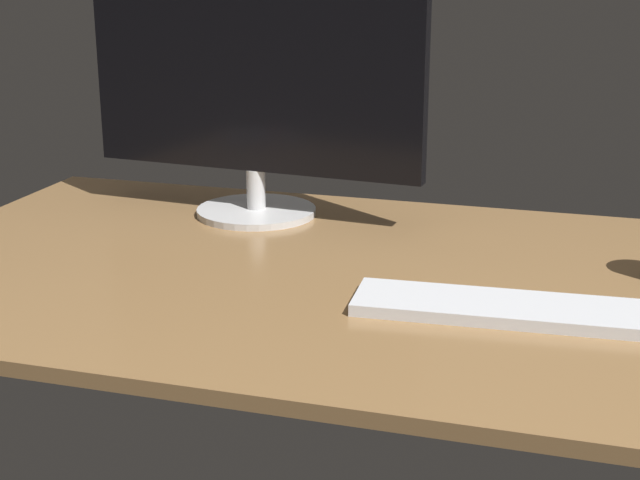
# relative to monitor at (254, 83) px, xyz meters

# --- Properties ---
(desk) EXTENTS (1.40, 0.84, 0.02)m
(desk) POSITION_rel_monitor_xyz_m (0.23, -0.25, -0.24)
(desk) COLOR olive
(desk) RESTS_ON ground
(monitor) EXTENTS (0.61, 0.21, 0.43)m
(monitor) POSITION_rel_monitor_xyz_m (0.00, 0.00, 0.00)
(monitor) COLOR silver
(monitor) RESTS_ON desk
(keyboard) EXTENTS (0.38, 0.13, 0.02)m
(keyboard) POSITION_rel_monitor_xyz_m (0.47, -0.36, -0.23)
(keyboard) COLOR silver
(keyboard) RESTS_ON desk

